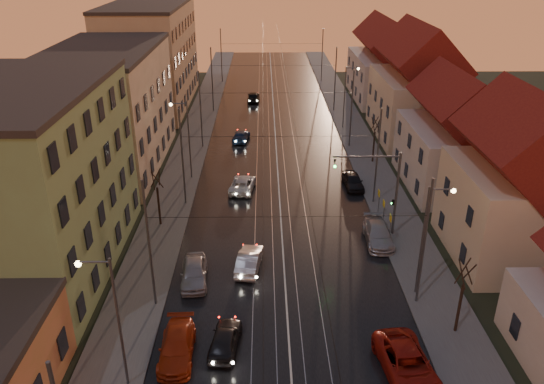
{
  "coord_description": "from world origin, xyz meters",
  "views": [
    {
      "loc": [
        -1.4,
        -19.59,
        21.46
      ],
      "look_at": [
        -0.76,
        21.0,
        2.58
      ],
      "focal_mm": 35.0,
      "sensor_mm": 36.0,
      "label": 1
    }
  ],
  "objects_px": {
    "street_lamp_3": "(347,91)",
    "driving_car_0": "(225,339)",
    "parked_right_1": "(378,234)",
    "parked_left_3": "(194,272)",
    "street_lamp_1": "(428,231)",
    "parked_left_2": "(177,347)",
    "street_lamp_0": "(111,311)",
    "driving_car_2": "(243,184)",
    "driving_car_3": "(241,136)",
    "driving_car_4": "(253,97)",
    "parked_right_2": "(353,181)",
    "street_lamp_2": "(185,133)",
    "driving_car_1": "(249,260)",
    "traffic_light_mast": "(385,184)",
    "parked_right_0": "(407,364)"
  },
  "relations": [
    {
      "from": "driving_car_0",
      "to": "parked_left_2",
      "type": "height_order",
      "value": "parked_left_2"
    },
    {
      "from": "driving_car_4",
      "to": "driving_car_1",
      "type": "bearing_deg",
      "value": 91.91
    },
    {
      "from": "parked_right_2",
      "to": "driving_car_3",
      "type": "bearing_deg",
      "value": 126.24
    },
    {
      "from": "parked_right_1",
      "to": "driving_car_0",
      "type": "bearing_deg",
      "value": -131.46
    },
    {
      "from": "traffic_light_mast",
      "to": "driving_car_0",
      "type": "height_order",
      "value": "traffic_light_mast"
    },
    {
      "from": "parked_right_1",
      "to": "parked_left_3",
      "type": "bearing_deg",
      "value": -157.79
    },
    {
      "from": "street_lamp_1",
      "to": "driving_car_0",
      "type": "relative_size",
      "value": 2.01
    },
    {
      "from": "driving_car_0",
      "to": "parked_left_3",
      "type": "distance_m",
      "value": 7.38
    },
    {
      "from": "street_lamp_3",
      "to": "driving_car_4",
      "type": "height_order",
      "value": "street_lamp_3"
    },
    {
      "from": "street_lamp_1",
      "to": "parked_left_3",
      "type": "relative_size",
      "value": 1.79
    },
    {
      "from": "street_lamp_2",
      "to": "street_lamp_0",
      "type": "bearing_deg",
      "value": -90.0
    },
    {
      "from": "driving_car_0",
      "to": "driving_car_4",
      "type": "bearing_deg",
      "value": -83.99
    },
    {
      "from": "street_lamp_1",
      "to": "street_lamp_3",
      "type": "xyz_separation_m",
      "value": [
        0.0,
        36.0,
        0.0
      ]
    },
    {
      "from": "traffic_light_mast",
      "to": "driving_car_0",
      "type": "distance_m",
      "value": 18.11
    },
    {
      "from": "street_lamp_1",
      "to": "driving_car_1",
      "type": "bearing_deg",
      "value": 164.39
    },
    {
      "from": "parked_right_1",
      "to": "street_lamp_0",
      "type": "bearing_deg",
      "value": -136.61
    },
    {
      "from": "driving_car_1",
      "to": "parked_right_2",
      "type": "bearing_deg",
      "value": -116.63
    },
    {
      "from": "parked_left_2",
      "to": "parked_left_3",
      "type": "height_order",
      "value": "parked_left_3"
    },
    {
      "from": "driving_car_3",
      "to": "parked_right_2",
      "type": "height_order",
      "value": "parked_right_2"
    },
    {
      "from": "driving_car_2",
      "to": "parked_right_2",
      "type": "bearing_deg",
      "value": -169.99
    },
    {
      "from": "street_lamp_3",
      "to": "driving_car_0",
      "type": "xyz_separation_m",
      "value": [
        -12.86,
        -41.21,
        -4.21
      ]
    },
    {
      "from": "driving_car_3",
      "to": "parked_left_2",
      "type": "relative_size",
      "value": 0.91
    },
    {
      "from": "parked_left_3",
      "to": "driving_car_4",
      "type": "bearing_deg",
      "value": 81.56
    },
    {
      "from": "parked_left_2",
      "to": "driving_car_4",
      "type": "bearing_deg",
      "value": 84.68
    },
    {
      "from": "street_lamp_0",
      "to": "street_lamp_1",
      "type": "relative_size",
      "value": 1.0
    },
    {
      "from": "driving_car_3",
      "to": "parked_right_2",
      "type": "relative_size",
      "value": 1.02
    },
    {
      "from": "driving_car_2",
      "to": "traffic_light_mast",
      "type": "bearing_deg",
      "value": 149.46
    },
    {
      "from": "street_lamp_3",
      "to": "parked_left_3",
      "type": "bearing_deg",
      "value": -114.28
    },
    {
      "from": "street_lamp_1",
      "to": "parked_right_2",
      "type": "bearing_deg",
      "value": 96.16
    },
    {
      "from": "street_lamp_1",
      "to": "parked_left_2",
      "type": "xyz_separation_m",
      "value": [
        -15.57,
        -5.81,
        -4.2
      ]
    },
    {
      "from": "street_lamp_3",
      "to": "parked_right_2",
      "type": "xyz_separation_m",
      "value": [
        -1.88,
        -18.54,
        -4.17
      ]
    },
    {
      "from": "driving_car_0",
      "to": "parked_right_1",
      "type": "height_order",
      "value": "parked_right_1"
    },
    {
      "from": "street_lamp_1",
      "to": "parked_right_1",
      "type": "xyz_separation_m",
      "value": [
        -1.5,
        6.96,
        -4.16
      ]
    },
    {
      "from": "street_lamp_0",
      "to": "parked_right_2",
      "type": "height_order",
      "value": "street_lamp_0"
    },
    {
      "from": "driving_car_4",
      "to": "street_lamp_3",
      "type": "bearing_deg",
      "value": 133.69
    },
    {
      "from": "street_lamp_3",
      "to": "driving_car_1",
      "type": "bearing_deg",
      "value": -109.57
    },
    {
      "from": "street_lamp_0",
      "to": "driving_car_2",
      "type": "distance_m",
      "value": 25.95
    },
    {
      "from": "driving_car_0",
      "to": "driving_car_3",
      "type": "relative_size",
      "value": 0.94
    },
    {
      "from": "street_lamp_3",
      "to": "driving_car_2",
      "type": "xyz_separation_m",
      "value": [
        -12.61,
        -19.02,
        -4.24
      ]
    },
    {
      "from": "street_lamp_1",
      "to": "traffic_light_mast",
      "type": "distance_m",
      "value": 8.08
    },
    {
      "from": "traffic_light_mast",
      "to": "parked_right_2",
      "type": "xyz_separation_m",
      "value": [
        -0.77,
        9.46,
        -3.89
      ]
    },
    {
      "from": "traffic_light_mast",
      "to": "parked_right_1",
      "type": "distance_m",
      "value": 4.03
    },
    {
      "from": "driving_car_0",
      "to": "parked_right_0",
      "type": "height_order",
      "value": "parked_right_0"
    },
    {
      "from": "street_lamp_2",
      "to": "parked_right_2",
      "type": "height_order",
      "value": "street_lamp_2"
    },
    {
      "from": "street_lamp_2",
      "to": "driving_car_0",
      "type": "height_order",
      "value": "street_lamp_2"
    },
    {
      "from": "street_lamp_1",
      "to": "driving_car_3",
      "type": "height_order",
      "value": "street_lamp_1"
    },
    {
      "from": "driving_car_0",
      "to": "parked_right_2",
      "type": "relative_size",
      "value": 0.95
    },
    {
      "from": "driving_car_4",
      "to": "parked_left_3",
      "type": "xyz_separation_m",
      "value": [
        -3.4,
        -47.57,
        0.02
      ]
    },
    {
      "from": "street_lamp_1",
      "to": "parked_left_2",
      "type": "height_order",
      "value": "street_lamp_1"
    },
    {
      "from": "driving_car_0",
      "to": "parked_right_2",
      "type": "bearing_deg",
      "value": -109.0
    }
  ]
}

